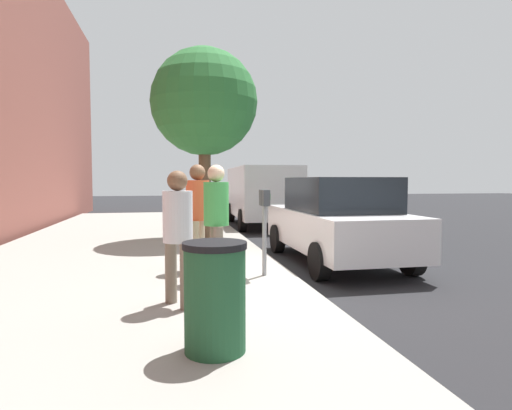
# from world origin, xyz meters

# --- Properties ---
(ground_plane) EXTENTS (80.00, 80.00, 0.00)m
(ground_plane) POSITION_xyz_m (0.00, 0.00, 0.00)
(ground_plane) COLOR #232326
(ground_plane) RESTS_ON ground
(sidewalk_slab) EXTENTS (28.00, 6.00, 0.15)m
(sidewalk_slab) POSITION_xyz_m (0.00, 3.00, 0.07)
(sidewalk_slab) COLOR gray
(sidewalk_slab) RESTS_ON ground_plane
(parking_meter) EXTENTS (0.36, 0.12, 1.41)m
(parking_meter) POSITION_xyz_m (-0.30, 0.51, 1.17)
(parking_meter) COLOR gray
(parking_meter) RESTS_ON sidewalk_slab
(pedestrian_at_meter) EXTENTS (0.54, 0.39, 1.81)m
(pedestrian_at_meter) POSITION_xyz_m (-0.42, 1.31, 1.22)
(pedestrian_at_meter) COLOR #726656
(pedestrian_at_meter) RESTS_ON sidewalk_slab
(pedestrian_bystander) EXTENTS (0.47, 0.37, 1.69)m
(pedestrian_bystander) POSITION_xyz_m (-1.73, 1.93, 1.13)
(pedestrian_bystander) COLOR #726656
(pedestrian_bystander) RESTS_ON sidewalk_slab
(parking_officer) EXTENTS (0.53, 0.40, 1.84)m
(parking_officer) POSITION_xyz_m (0.36, 1.55, 1.25)
(parking_officer) COLOR tan
(parking_officer) RESTS_ON sidewalk_slab
(parked_sedan_near) EXTENTS (4.41, 1.98, 1.77)m
(parked_sedan_near) POSITION_xyz_m (1.17, -1.35, 0.89)
(parked_sedan_near) COLOR silver
(parked_sedan_near) RESTS_ON ground_plane
(parked_van_far) EXTENTS (5.27, 2.26, 2.18)m
(parked_van_far) POSITION_xyz_m (8.45, -1.35, 1.26)
(parked_van_far) COLOR silver
(parked_van_far) RESTS_ON ground_plane
(street_tree) EXTENTS (2.79, 2.79, 5.00)m
(street_tree) POSITION_xyz_m (4.28, 1.10, 3.73)
(street_tree) COLOR brown
(street_tree) RESTS_ON sidewalk_slab
(trash_bin) EXTENTS (0.59, 0.59, 1.01)m
(trash_bin) POSITION_xyz_m (-3.23, 1.63, 0.66)
(trash_bin) COLOR #1E4C2D
(trash_bin) RESTS_ON sidewalk_slab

